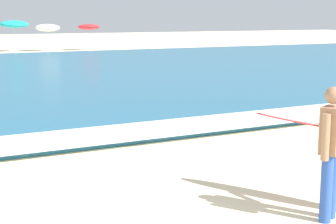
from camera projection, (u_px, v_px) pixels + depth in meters
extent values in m
cube|color=white|center=(13.00, 144.00, 10.31)|extent=(120.00, 1.67, 0.01)
cylinder|color=#284CA3|center=(326.00, 189.00, 6.71)|extent=(0.15, 0.15, 0.88)
cylinder|color=#284CA3|center=(331.00, 185.00, 6.86)|extent=(0.15, 0.15, 0.88)
cube|color=#9E7051|center=(332.00, 130.00, 6.66)|extent=(0.40, 0.35, 0.60)
sphere|color=#9E7051|center=(334.00, 95.00, 6.58)|extent=(0.22, 0.22, 0.22)
cylinder|color=#9E7051|center=(326.00, 137.00, 6.48)|extent=(0.10, 0.10, 0.58)
cylinder|color=beige|center=(15.00, 39.00, 40.15)|extent=(0.05, 0.05, 1.99)
ellipsoid|color=#19ADB2|center=(14.00, 24.00, 39.97)|extent=(2.14, 2.17, 0.68)
cylinder|color=beige|center=(48.00, 40.00, 40.66)|extent=(0.05, 0.05, 1.71)
ellipsoid|color=white|center=(48.00, 28.00, 40.50)|extent=(1.87, 1.89, 0.65)
cylinder|color=beige|center=(89.00, 39.00, 41.89)|extent=(0.05, 0.05, 1.77)
ellipsoid|color=red|center=(89.00, 27.00, 41.72)|extent=(1.72, 1.73, 0.51)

